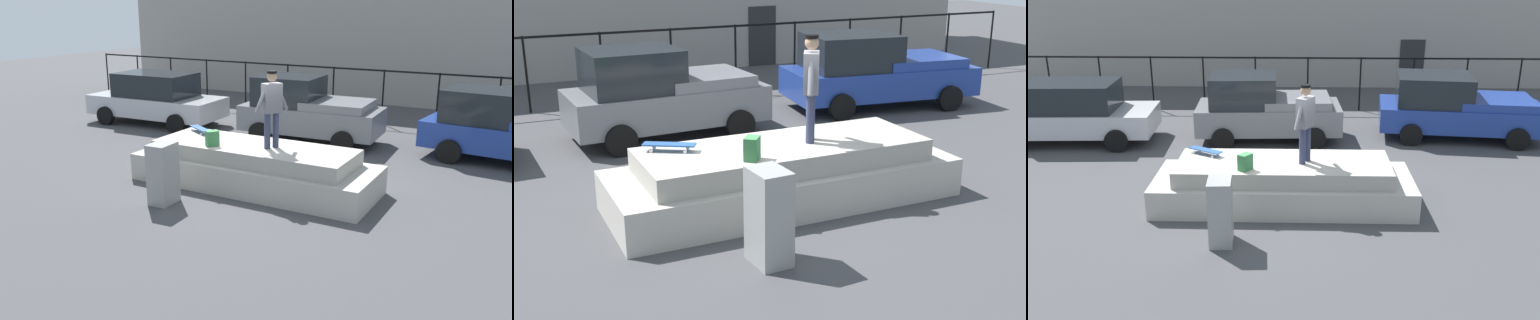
% 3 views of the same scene
% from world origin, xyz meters
% --- Properties ---
extents(ground_plane, '(60.00, 60.00, 0.00)m').
position_xyz_m(ground_plane, '(0.00, 0.00, 0.00)').
color(ground_plane, '#424244').
extents(concrete_ledge, '(5.65, 2.00, 0.98)m').
position_xyz_m(concrete_ledge, '(0.30, -0.42, 0.45)').
color(concrete_ledge, '#ADA89E').
rests_on(concrete_ledge, ground_plane).
extents(skateboarder, '(0.51, 0.79, 1.71)m').
position_xyz_m(skateboarder, '(0.76, -0.45, 1.96)').
color(skateboarder, '#2D334C').
rests_on(skateboarder, concrete_ledge).
extents(skateboard, '(0.81, 0.58, 0.12)m').
position_xyz_m(skateboard, '(-1.46, -0.02, 1.09)').
color(skateboard, '#264C8C').
rests_on(skateboard, concrete_ledge).
extents(backpack, '(0.33, 0.34, 0.35)m').
position_xyz_m(backpack, '(-0.48, -0.95, 1.16)').
color(backpack, '#33723F').
rests_on(backpack, concrete_ledge).
extents(car_silver_sedan_near, '(4.85, 2.36, 1.78)m').
position_xyz_m(car_silver_sedan_near, '(-6.01, 3.83, 0.90)').
color(car_silver_sedan_near, '#B7B7BC').
rests_on(car_silver_sedan_near, ground_plane).
extents(car_grey_pickup_mid, '(4.28, 2.25, 1.96)m').
position_xyz_m(car_grey_pickup_mid, '(-0.41, 4.13, 0.96)').
color(car_grey_pickup_mid, slate).
rests_on(car_grey_pickup_mid, ground_plane).
extents(utility_box, '(0.48, 0.63, 1.30)m').
position_xyz_m(utility_box, '(-0.83, -2.30, 0.65)').
color(utility_box, gray).
rests_on(utility_box, ground_plane).
extents(fence_row, '(24.06, 0.06, 1.90)m').
position_xyz_m(fence_row, '(0.00, 7.62, 1.29)').
color(fence_row, black).
rests_on(fence_row, ground_plane).
extents(warehouse_building, '(26.82, 6.54, 7.03)m').
position_xyz_m(warehouse_building, '(0.00, 14.42, 3.52)').
color(warehouse_building, gray).
rests_on(warehouse_building, ground_plane).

